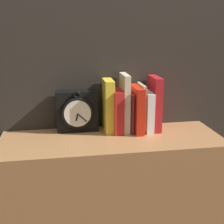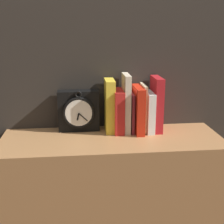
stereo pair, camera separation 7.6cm
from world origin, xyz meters
name	(u,v)px [view 2 (the right image)]	position (x,y,z in m)	size (l,w,h in m)	color
wall_back	(107,7)	(0.00, 0.19, 1.30)	(6.00, 0.05, 2.60)	#2D2823
bookshelf	(112,217)	(0.00, 0.00, 0.38)	(0.93, 0.33, 0.77)	#A87547
clock	(79,111)	(-0.14, 0.12, 0.86)	(0.18, 0.08, 0.19)	black
book_slot0_yellow	(109,106)	(0.00, 0.10, 0.88)	(0.04, 0.12, 0.23)	yellow
book_slot1_red	(118,111)	(0.04, 0.09, 0.86)	(0.04, 0.13, 0.19)	red
book_slot2_cream	(126,103)	(0.07, 0.09, 0.89)	(0.03, 0.13, 0.25)	beige
book_slot3_maroon	(131,112)	(0.09, 0.09, 0.85)	(0.01, 0.13, 0.17)	maroon
book_slot4_red	(138,109)	(0.12, 0.08, 0.87)	(0.04, 0.16, 0.20)	red
book_slot5_cream	(143,108)	(0.15, 0.09, 0.87)	(0.01, 0.12, 0.21)	beige
book_slot6_white	(149,111)	(0.17, 0.08, 0.85)	(0.03, 0.14, 0.18)	white
book_slot7_red	(156,104)	(0.21, 0.09, 0.89)	(0.03, 0.13, 0.24)	#B41A21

